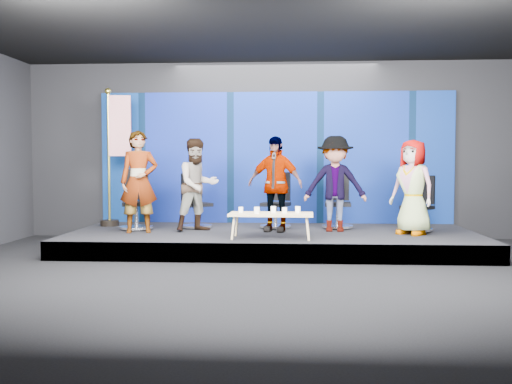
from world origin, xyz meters
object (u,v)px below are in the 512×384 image
chair_b (196,210)px  mug_a (241,210)px  chair_e (419,213)px  chair_d (338,210)px  coffee_table (271,215)px  panelist_a (139,182)px  flag_stand (116,153)px  mug_e (298,209)px  chair_c (276,210)px  panelist_d (335,184)px  mug_c (273,209)px  panelist_c (275,184)px  chair_a (136,210)px  mug_d (285,210)px  mug_b (257,210)px  panelist_e (413,187)px  panelist_b (198,185)px

chair_b → mug_a: chair_b is taller
chair_e → mug_a: chair_e is taller
chair_d → coffee_table: bearing=-124.8°
panelist_a → coffee_table: bearing=-30.4°
panelist_a → flag_stand: flag_stand is taller
chair_e → mug_e: (-2.13, -1.03, 0.14)m
mug_e → flag_stand: 3.87m
chair_c → chair_e: (2.50, -0.32, -0.02)m
panelist_d → mug_c: size_ratio=17.24×
panelist_c → mug_e: size_ratio=16.41×
panelist_c → mug_c: bearing=-74.5°
chair_e → flag_stand: size_ratio=0.38×
panelist_a → coffee_table: 2.43m
chair_a → chair_e: 5.03m
chair_d → mug_a: (-1.66, -1.43, 0.11)m
chair_a → panelist_c: 2.56m
chair_e → mug_d: chair_e is taller
panelist_d → mug_b: bearing=-136.3°
panelist_e → chair_a: bearing=-141.4°
chair_a → chair_c: bearing=-7.5°
chair_d → mug_b: chair_d is taller
chair_e → coffee_table: (-2.55, -1.12, 0.05)m
chair_b → chair_d: size_ratio=0.97×
panelist_d → mug_a: bearing=-146.0°
mug_c → chair_e: bearing=21.5°
chair_c → mug_b: 1.57m
chair_e → mug_c: (-2.52, -0.99, 0.13)m
panelist_c → mug_d: bearing=-63.8°
panelist_b → chair_d: (2.49, 0.59, -0.47)m
mug_b → mug_e: mug_b is taller
panelist_c → mug_b: panelist_c is taller
panelist_d → panelist_e: size_ratio=1.05×
chair_a → mug_d: 2.92m
chair_a → chair_d: size_ratio=1.05×
chair_a → coffee_table: size_ratio=0.81×
chair_c → chair_d: bearing=19.0°
panelist_b → panelist_c: size_ratio=0.98×
panelist_a → panelist_d: panelist_a is taller
panelist_a → chair_b: size_ratio=1.75×
panelist_d → flag_stand: size_ratio=0.64×
chair_a → chair_e: (5.03, 0.02, -0.03)m
chair_a → coffee_table: chair_a is taller
chair_e → mug_a: bearing=-117.2°
chair_b → panelist_c: 1.62m
panelist_c → mug_b: size_ratio=15.88×
panelist_c → panelist_d: size_ratio=1.00×
coffee_table → mug_a: size_ratio=15.09×
chair_a → panelist_c: size_ratio=0.65×
panelist_a → mug_a: bearing=-32.4°
chair_a → mug_a: bearing=-42.6°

